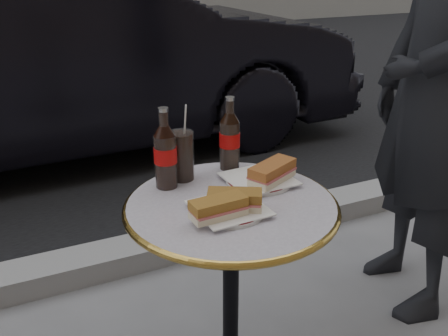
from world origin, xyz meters
name	(u,v)px	position (x,y,z in m)	size (l,w,h in m)	color
asphalt_road	(47,82)	(0.00, 5.00, 0.00)	(40.00, 8.00, 0.00)	black
curb	(151,250)	(0.00, 0.90, 0.05)	(40.00, 0.20, 0.12)	gray
bistro_table	(231,305)	(0.00, 0.00, 0.37)	(0.62, 0.62, 0.73)	#BAB2C4
plate_left	(229,210)	(-0.03, -0.05, 0.74)	(0.20, 0.20, 0.01)	silver
plate_right	(259,181)	(0.14, 0.09, 0.74)	(0.21, 0.21, 0.01)	silver
sandwich_left_a	(218,209)	(-0.08, -0.09, 0.77)	(0.15, 0.07, 0.05)	#956325
sandwich_left_b	(235,201)	(-0.02, -0.06, 0.77)	(0.15, 0.07, 0.05)	brown
sandwich_right	(272,173)	(0.16, 0.05, 0.77)	(0.16, 0.08, 0.06)	#9A5627
cola_bottle_left	(165,148)	(-0.13, 0.18, 0.86)	(0.07, 0.07, 0.25)	black
cola_bottle_right	(230,133)	(0.10, 0.23, 0.85)	(0.07, 0.07, 0.24)	black
cola_glass	(182,156)	(-0.07, 0.21, 0.81)	(0.08, 0.08, 0.16)	black
parked_car	(62,56)	(-0.09, 2.62, 0.72)	(4.35, 1.51, 1.43)	black
pedestrian	(437,94)	(0.94, 0.17, 0.91)	(0.66, 0.43, 1.81)	black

